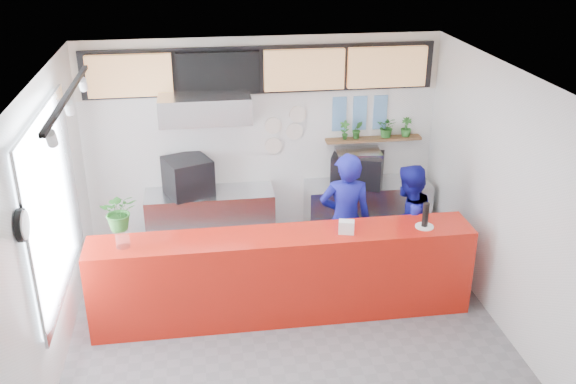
# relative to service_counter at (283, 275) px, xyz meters

# --- Properties ---
(floor) EXTENTS (5.00, 5.00, 0.00)m
(floor) POSITION_rel_service_counter_xyz_m (0.00, -0.40, -0.55)
(floor) COLOR slate
(floor) RESTS_ON ground
(ceiling) EXTENTS (5.00, 5.00, 0.00)m
(ceiling) POSITION_rel_service_counter_xyz_m (0.00, -0.40, 2.45)
(ceiling) COLOR silver
(wall_back) EXTENTS (5.00, 0.00, 5.00)m
(wall_back) POSITION_rel_service_counter_xyz_m (0.00, 2.10, 0.95)
(wall_back) COLOR white
(wall_back) RESTS_ON ground
(wall_left) EXTENTS (0.00, 5.00, 5.00)m
(wall_left) POSITION_rel_service_counter_xyz_m (-2.50, -0.40, 0.95)
(wall_left) COLOR white
(wall_left) RESTS_ON ground
(wall_right) EXTENTS (0.00, 5.00, 5.00)m
(wall_right) POSITION_rel_service_counter_xyz_m (2.50, -0.40, 0.95)
(wall_right) COLOR white
(wall_right) RESTS_ON ground
(service_counter) EXTENTS (4.50, 0.60, 1.10)m
(service_counter) POSITION_rel_service_counter_xyz_m (0.00, 0.00, 0.00)
(service_counter) COLOR red
(service_counter) RESTS_ON ground
(cream_band) EXTENTS (5.00, 0.02, 0.80)m
(cream_band) POSITION_rel_service_counter_xyz_m (0.00, 2.09, 2.05)
(cream_band) COLOR beige
(cream_band) RESTS_ON wall_back
(prep_bench) EXTENTS (1.80, 0.60, 0.90)m
(prep_bench) POSITION_rel_service_counter_xyz_m (-0.80, 1.80, -0.10)
(prep_bench) COLOR #B2B5BA
(prep_bench) RESTS_ON ground
(panini_oven) EXTENTS (0.74, 0.74, 0.52)m
(panini_oven) POSITION_rel_service_counter_xyz_m (-1.08, 1.80, 0.61)
(panini_oven) COLOR black
(panini_oven) RESTS_ON prep_bench
(extraction_hood) EXTENTS (1.20, 0.70, 0.35)m
(extraction_hood) POSITION_rel_service_counter_xyz_m (-0.80, 1.75, 1.60)
(extraction_hood) COLOR #B2B5BA
(extraction_hood) RESTS_ON ceiling
(hood_lip) EXTENTS (1.20, 0.69, 0.31)m
(hood_lip) POSITION_rel_service_counter_xyz_m (-0.80, 1.75, 1.40)
(hood_lip) COLOR #B2B5BA
(hood_lip) RESTS_ON ceiling
(right_bench) EXTENTS (1.80, 0.60, 0.90)m
(right_bench) POSITION_rel_service_counter_xyz_m (1.50, 1.80, -0.10)
(right_bench) COLOR #B2B5BA
(right_bench) RESTS_ON ground
(espresso_machine) EXTENTS (0.85, 0.73, 0.46)m
(espresso_machine) POSITION_rel_service_counter_xyz_m (1.33, 1.80, 0.58)
(espresso_machine) COLOR black
(espresso_machine) RESTS_ON right_bench
(espresso_tray) EXTENTS (0.66, 0.49, 0.06)m
(espresso_tray) POSITION_rel_service_counter_xyz_m (1.33, 1.80, 0.83)
(espresso_tray) COLOR #B0B2B8
(espresso_tray) RESTS_ON espresso_machine
(herb_shelf) EXTENTS (1.40, 0.18, 0.04)m
(herb_shelf) POSITION_rel_service_counter_xyz_m (1.60, 2.00, 0.95)
(herb_shelf) COLOR brown
(herb_shelf) RESTS_ON wall_back
(menu_board_far_left) EXTENTS (1.10, 0.10, 0.55)m
(menu_board_far_left) POSITION_rel_service_counter_xyz_m (-1.75, 1.98, 2.00)
(menu_board_far_left) COLOR tan
(menu_board_far_left) RESTS_ON wall_back
(menu_board_mid_left) EXTENTS (1.10, 0.10, 0.55)m
(menu_board_mid_left) POSITION_rel_service_counter_xyz_m (-0.59, 1.98, 2.00)
(menu_board_mid_left) COLOR black
(menu_board_mid_left) RESTS_ON wall_back
(menu_board_mid_right) EXTENTS (1.10, 0.10, 0.55)m
(menu_board_mid_right) POSITION_rel_service_counter_xyz_m (0.57, 1.98, 2.00)
(menu_board_mid_right) COLOR tan
(menu_board_mid_right) RESTS_ON wall_back
(menu_board_far_right) EXTENTS (1.10, 0.10, 0.55)m
(menu_board_far_right) POSITION_rel_service_counter_xyz_m (1.73, 1.98, 2.00)
(menu_board_far_right) COLOR tan
(menu_board_far_right) RESTS_ON wall_back
(soffit) EXTENTS (4.80, 0.04, 0.65)m
(soffit) POSITION_rel_service_counter_xyz_m (0.00, 2.06, 2.00)
(soffit) COLOR black
(soffit) RESTS_ON wall_back
(window_pane) EXTENTS (0.04, 2.20, 1.90)m
(window_pane) POSITION_rel_service_counter_xyz_m (-2.47, -0.10, 1.15)
(window_pane) COLOR silver
(window_pane) RESTS_ON wall_left
(window_frame) EXTENTS (0.03, 2.30, 2.00)m
(window_frame) POSITION_rel_service_counter_xyz_m (-2.45, -0.10, 1.15)
(window_frame) COLOR #B2B5BA
(window_frame) RESTS_ON wall_left
(wall_clock_rim) EXTENTS (0.05, 0.30, 0.30)m
(wall_clock_rim) POSITION_rel_service_counter_xyz_m (-2.46, -1.30, 1.50)
(wall_clock_rim) COLOR black
(wall_clock_rim) RESTS_ON wall_left
(wall_clock_face) EXTENTS (0.02, 0.26, 0.26)m
(wall_clock_face) POSITION_rel_service_counter_xyz_m (-2.43, -1.30, 1.50)
(wall_clock_face) COLOR white
(wall_clock_face) RESTS_ON wall_left
(track_rail) EXTENTS (0.05, 2.40, 0.04)m
(track_rail) POSITION_rel_service_counter_xyz_m (-2.10, -0.40, 2.39)
(track_rail) COLOR black
(track_rail) RESTS_ON ceiling
(dec_plate_a) EXTENTS (0.24, 0.03, 0.24)m
(dec_plate_a) POSITION_rel_service_counter_xyz_m (0.15, 2.07, 1.20)
(dec_plate_a) COLOR silver
(dec_plate_a) RESTS_ON wall_back
(dec_plate_b) EXTENTS (0.24, 0.03, 0.24)m
(dec_plate_b) POSITION_rel_service_counter_xyz_m (0.45, 2.07, 1.10)
(dec_plate_b) COLOR silver
(dec_plate_b) RESTS_ON wall_back
(dec_plate_c) EXTENTS (0.24, 0.03, 0.24)m
(dec_plate_c) POSITION_rel_service_counter_xyz_m (0.15, 2.07, 0.90)
(dec_plate_c) COLOR silver
(dec_plate_c) RESTS_ON wall_back
(dec_plate_d) EXTENTS (0.24, 0.03, 0.24)m
(dec_plate_d) POSITION_rel_service_counter_xyz_m (0.50, 2.07, 1.35)
(dec_plate_d) COLOR silver
(dec_plate_d) RESTS_ON wall_back
(photo_frame_a) EXTENTS (0.20, 0.02, 0.25)m
(photo_frame_a) POSITION_rel_service_counter_xyz_m (1.10, 2.08, 1.45)
(photo_frame_a) COLOR #598CBF
(photo_frame_a) RESTS_ON wall_back
(photo_frame_b) EXTENTS (0.20, 0.02, 0.25)m
(photo_frame_b) POSITION_rel_service_counter_xyz_m (1.40, 2.08, 1.45)
(photo_frame_b) COLOR #598CBF
(photo_frame_b) RESTS_ON wall_back
(photo_frame_c) EXTENTS (0.20, 0.02, 0.25)m
(photo_frame_c) POSITION_rel_service_counter_xyz_m (1.70, 2.08, 1.45)
(photo_frame_c) COLOR #598CBF
(photo_frame_c) RESTS_ON wall_back
(photo_frame_d) EXTENTS (0.20, 0.02, 0.25)m
(photo_frame_d) POSITION_rel_service_counter_xyz_m (1.10, 2.08, 1.20)
(photo_frame_d) COLOR #598CBF
(photo_frame_d) RESTS_ON wall_back
(photo_frame_e) EXTENTS (0.20, 0.02, 0.25)m
(photo_frame_e) POSITION_rel_service_counter_xyz_m (1.40, 2.08, 1.20)
(photo_frame_e) COLOR #598CBF
(photo_frame_e) RESTS_ON wall_back
(photo_frame_f) EXTENTS (0.20, 0.02, 0.25)m
(photo_frame_f) POSITION_rel_service_counter_xyz_m (1.70, 2.08, 1.20)
(photo_frame_f) COLOR #598CBF
(photo_frame_f) RESTS_ON wall_back
(staff_center) EXTENTS (0.71, 0.51, 1.82)m
(staff_center) POSITION_rel_service_counter_xyz_m (0.89, 0.63, 0.36)
(staff_center) COLOR navy
(staff_center) RESTS_ON ground
(staff_right) EXTENTS (1.01, 0.96, 1.64)m
(staff_right) POSITION_rel_service_counter_xyz_m (1.67, 0.55, 0.27)
(staff_right) COLOR navy
(staff_right) RESTS_ON ground
(herb_a) EXTENTS (0.17, 0.15, 0.28)m
(herb_a) POSITION_rel_service_counter_xyz_m (1.17, 2.00, 1.11)
(herb_a) COLOR #286423
(herb_a) RESTS_ON herb_shelf
(herb_b) EXTENTS (0.15, 0.12, 0.27)m
(herb_b) POSITION_rel_service_counter_xyz_m (1.36, 2.00, 1.10)
(herb_b) COLOR #286423
(herb_b) RESTS_ON herb_shelf
(herb_c) EXTENTS (0.35, 0.33, 0.31)m
(herb_c) POSITION_rel_service_counter_xyz_m (1.80, 2.00, 1.12)
(herb_c) COLOR #286423
(herb_c) RESTS_ON herb_shelf
(herb_d) EXTENTS (0.18, 0.17, 0.27)m
(herb_d) POSITION_rel_service_counter_xyz_m (2.08, 2.00, 1.11)
(herb_d) COLOR #286423
(herb_d) RESTS_ON herb_shelf
(glass_vase) EXTENTS (0.21, 0.21, 0.19)m
(glass_vase) POSITION_rel_service_counter_xyz_m (-1.80, -0.03, 0.65)
(glass_vase) COLOR silver
(glass_vase) RESTS_ON service_counter
(basil_vase) EXTENTS (0.43, 0.38, 0.44)m
(basil_vase) POSITION_rel_service_counter_xyz_m (-1.80, -0.03, 0.99)
(basil_vase) COLOR #286423
(basil_vase) RESTS_ON glass_vase
(napkin_holder) EXTENTS (0.20, 0.16, 0.16)m
(napkin_holder) POSITION_rel_service_counter_xyz_m (0.73, -0.07, 0.63)
(napkin_holder) COLOR white
(napkin_holder) RESTS_ON service_counter
(white_plate) EXTENTS (0.27, 0.27, 0.02)m
(white_plate) POSITION_rel_service_counter_xyz_m (1.68, -0.06, 0.56)
(white_plate) COLOR white
(white_plate) RESTS_ON service_counter
(pepper_mill) EXTENTS (0.10, 0.10, 0.30)m
(pepper_mill) POSITION_rel_service_counter_xyz_m (1.68, -0.06, 0.71)
(pepper_mill) COLOR black
(pepper_mill) RESTS_ON white_plate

